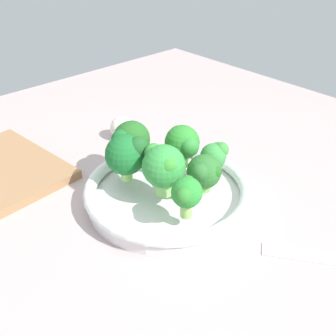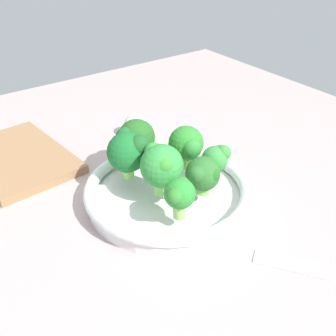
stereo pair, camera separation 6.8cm
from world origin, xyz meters
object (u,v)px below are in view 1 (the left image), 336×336
broccoli_floret_4 (183,143)px  cutting_board (5,168)px  broccoli_floret_1 (214,156)px  bowl (168,192)px  broccoli_floret_0 (204,172)px  broccoli_floret_2 (130,140)px  broccoli_floret_3 (187,193)px  garlic_bulb (122,128)px  broccoli_floret_5 (162,165)px  broccoli_floret_6 (127,154)px

broccoli_floret_4 → cutting_board: size_ratio=0.31×
broccoli_floret_1 → bowl: bearing=64.0°
broccoli_floret_0 → broccoli_floret_2: 14.90cm
broccoli_floret_3 → bowl: bearing=-25.4°
broccoli_floret_3 → garlic_bulb: 34.08cm
broccoli_floret_3 → broccoli_floret_5: bearing=-12.2°
broccoli_floret_1 → garlic_bulb: 27.38cm
broccoli_floret_0 → broccoli_floret_3: 7.19cm
bowl → broccoli_floret_6: bearing=35.5°
bowl → broccoli_floret_5: size_ratio=3.33×
broccoli_floret_4 → broccoli_floret_6: (3.14, 9.44, 0.33)cm
broccoli_floret_2 → broccoli_floret_5: (-10.28, 1.84, 0.22)cm
bowl → broccoli_floret_0: (-5.30, -2.81, 5.29)cm
broccoli_floret_1 → broccoli_floret_4: size_ratio=0.82×
bowl → garlic_bulb: (23.36, -8.29, 0.55)cm
broccoli_floret_0 → broccoli_floret_2: (14.48, 3.28, 1.26)cm
broccoli_floret_1 → broccoli_floret_2: broccoli_floret_2 is taller
garlic_bulb → broccoli_floret_0: bearing=169.2°
broccoli_floret_1 → broccoli_floret_4: 6.07cm
broccoli_floret_2 → broccoli_floret_4: size_ratio=1.04×
broccoli_floret_2 → broccoli_floret_6: (-3.70, 3.44, 0.15)cm
cutting_board → broccoli_floret_0: bearing=-150.3°
broccoli_floret_6 → cutting_board: 26.34cm
broccoli_floret_3 → broccoli_floret_6: 13.53cm
broccoli_floret_3 → broccoli_floret_4: bearing=-42.0°
broccoli_floret_2 → broccoli_floret_6: 5.05cm
broccoli_floret_6 → broccoli_floret_3: bearing=-179.6°
broccoli_floret_3 → cutting_board: broccoli_floret_3 is taller
broccoli_floret_0 → broccoli_floret_4: (7.64, -2.72, 1.08)cm
broccoli_floret_4 → garlic_bulb: size_ratio=1.56×
broccoli_floret_5 → broccoli_floret_6: (6.58, 1.59, -0.07)cm
broccoli_floret_0 → cutting_board: broccoli_floret_0 is taller
broccoli_floret_1 → broccoli_floret_5: broccoli_floret_5 is taller
broccoli_floret_2 → cutting_board: size_ratio=0.32×
bowl → broccoli_floret_0: size_ratio=4.51×
broccoli_floret_4 → broccoli_floret_6: size_ratio=0.94×
broccoli_floret_0 → garlic_bulb: 29.57cm
broccoli_floret_0 → broccoli_floret_2: size_ratio=0.78×
broccoli_floret_2 → broccoli_floret_4: bearing=-138.8°
broccoli_floret_0 → garlic_bulb: size_ratio=1.27×
broccoli_floret_2 → broccoli_floret_6: broccoli_floret_6 is taller
cutting_board → broccoli_floret_6: bearing=-151.4°
broccoli_floret_0 → broccoli_floret_3: broccoli_floret_3 is taller
broccoli_floret_3 → garlic_bulb: (31.40, -12.09, -5.42)cm
bowl → cutting_board: bowl is taller
broccoli_floret_0 → cutting_board: (32.86, 18.78, -6.38)cm
broccoli_floret_1 → garlic_bulb: broccoli_floret_1 is taller
broccoli_floret_5 → broccoli_floret_4: bearing=-66.3°
broccoli_floret_3 → broccoli_floret_4: broccoli_floret_4 is taller
broccoli_floret_2 → broccoli_floret_6: bearing=137.1°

